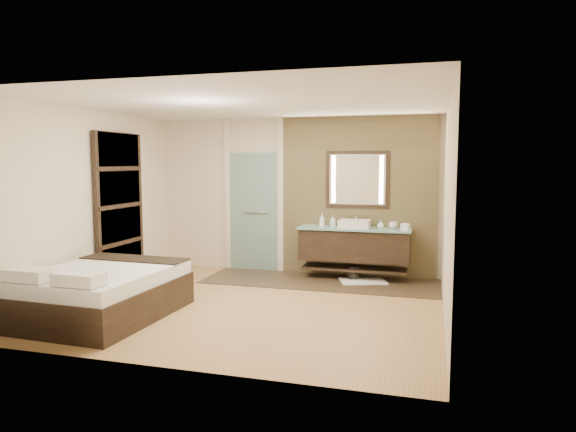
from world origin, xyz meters
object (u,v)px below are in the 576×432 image
(mirror_unit, at_px, (357,179))
(waste_bin, at_px, (353,273))
(bed, at_px, (101,293))
(vanity, at_px, (354,245))

(mirror_unit, relative_size, waste_bin, 4.57)
(mirror_unit, xyz_separation_m, bed, (-2.75, -3.18, -1.34))
(mirror_unit, distance_m, waste_bin, 1.56)
(mirror_unit, relative_size, bed, 0.53)
(waste_bin, bearing_deg, vanity, 91.06)
(vanity, xyz_separation_m, waste_bin, (0.00, -0.07, -0.46))
(waste_bin, bearing_deg, bed, -133.75)
(vanity, xyz_separation_m, bed, (-2.75, -2.94, -0.27))
(mirror_unit, xyz_separation_m, waste_bin, (0.00, -0.31, -1.53))
(vanity, distance_m, mirror_unit, 1.10)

